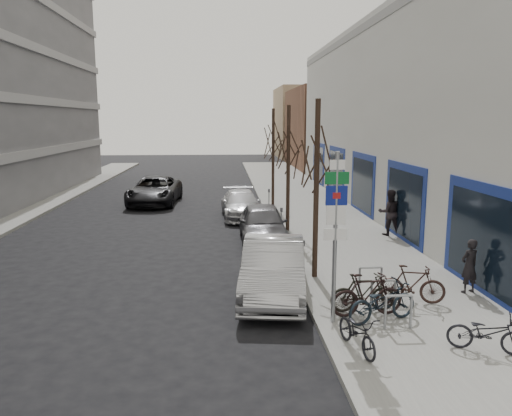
{
  "coord_description": "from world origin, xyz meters",
  "views": [
    {
      "loc": [
        -0.16,
        -11.07,
        4.9
      ],
      "look_at": [
        0.91,
        5.22,
        2.0
      ],
      "focal_mm": 35.0,
      "sensor_mm": 36.0,
      "label": 1
    }
  ],
  "objects": [
    {
      "name": "brick_building_far",
      "position": [
        13.0,
        40.0,
        4.0
      ],
      "size": [
        12.0,
        14.0,
        8.0
      ],
      "primitive_type": "cube",
      "color": "brown",
      "rests_on": "ground"
    },
    {
      "name": "parked_car_mid",
      "position": [
        1.4,
        8.49,
        0.77
      ],
      "size": [
        1.84,
        4.54,
        1.54
      ],
      "primitive_type": "imported",
      "rotation": [
        0.0,
        0.0,
        -0.0
      ],
      "color": "#4B4A4F",
      "rests_on": "ground"
    },
    {
      "name": "tree_near",
      "position": [
        2.6,
        3.5,
        4.1
      ],
      "size": [
        1.8,
        1.8,
        5.5
      ],
      "color": "black",
      "rests_on": "ground"
    },
    {
      "name": "meter_back",
      "position": [
        2.15,
        14.0,
        0.92
      ],
      "size": [
        0.1,
        0.08,
        1.27
      ],
      "color": "gray",
      "rests_on": "sidewalk_east"
    },
    {
      "name": "tree_mid",
      "position": [
        2.6,
        10.0,
        4.1
      ],
      "size": [
        1.8,
        1.8,
        5.5
      ],
      "color": "black",
      "rests_on": "ground"
    },
    {
      "name": "sidewalk_east",
      "position": [
        4.5,
        10.0,
        0.07
      ],
      "size": [
        5.0,
        70.0,
        0.15
      ],
      "primitive_type": "cube",
      "color": "slate",
      "rests_on": "ground"
    },
    {
      "name": "lane_car",
      "position": [
        -4.21,
        18.29,
        0.8
      ],
      "size": [
        2.92,
        5.86,
        1.59
      ],
      "primitive_type": "imported",
      "rotation": [
        0.0,
        0.0,
        -0.05
      ],
      "color": "black",
      "rests_on": "ground"
    },
    {
      "name": "tan_building_far",
      "position": [
        13.5,
        55.0,
        4.5
      ],
      "size": [
        13.0,
        12.0,
        9.0
      ],
      "primitive_type": "cube",
      "color": "#937A5B",
      "rests_on": "ground"
    },
    {
      "name": "bike_mid_inner",
      "position": [
        3.28,
        0.59,
        0.66
      ],
      "size": [
        1.68,
        0.53,
        1.01
      ],
      "primitive_type": "imported",
      "rotation": [
        0.0,
        0.0,
        1.59
      ],
      "color": "black",
      "rests_on": "sidewalk_east"
    },
    {
      "name": "highway_sign_pole",
      "position": [
        2.4,
        -0.01,
        2.46
      ],
      "size": [
        0.55,
        0.1,
        4.2
      ],
      "color": "gray",
      "rests_on": "ground"
    },
    {
      "name": "pedestrian_near",
      "position": [
        6.6,
        1.78,
        0.91
      ],
      "size": [
        0.65,
        0.53,
        1.53
      ],
      "primitive_type": "imported",
      "rotation": [
        0.0,
        0.0,
        3.48
      ],
      "color": "black",
      "rests_on": "sidewalk_east"
    },
    {
      "name": "meter_mid",
      "position": [
        2.15,
        8.5,
        0.92
      ],
      "size": [
        0.1,
        0.08,
        1.27
      ],
      "color": "gray",
      "rests_on": "sidewalk_east"
    },
    {
      "name": "bike_far_inner",
      "position": [
        4.74,
        1.11,
        0.67
      ],
      "size": [
        1.78,
        0.91,
        1.04
      ],
      "primitive_type": "imported",
      "rotation": [
        0.0,
        0.0,
        1.32
      ],
      "color": "black",
      "rests_on": "sidewalk_east"
    },
    {
      "name": "parked_car_back",
      "position": [
        0.72,
        13.78,
        0.67
      ],
      "size": [
        2.12,
        4.74,
        1.35
      ],
      "primitive_type": "imported",
      "rotation": [
        0.0,
        0.0,
        0.05
      ],
      "color": "#A8A9AD",
      "rests_on": "ground"
    },
    {
      "name": "bike_rack",
      "position": [
        3.8,
        0.6,
        0.66
      ],
      "size": [
        0.66,
        2.26,
        0.83
      ],
      "color": "gray",
      "rests_on": "sidewalk_east"
    },
    {
      "name": "bike_far_curb",
      "position": [
        5.24,
        -1.73,
        0.63
      ],
      "size": [
        1.63,
        1.06,
        0.96
      ],
      "primitive_type": "imported",
      "rotation": [
        0.0,
        0.0,
        1.17
      ],
      "color": "black",
      "rests_on": "sidewalk_east"
    },
    {
      "name": "bike_near_right",
      "position": [
        3.31,
        0.31,
        0.7
      ],
      "size": [
        1.87,
        0.73,
        1.11
      ],
      "primitive_type": "imported",
      "rotation": [
        0.0,
        0.0,
        1.67
      ],
      "color": "black",
      "rests_on": "sidewalk_east"
    },
    {
      "name": "bike_near_left",
      "position": [
        2.58,
        -1.5,
        0.62
      ],
      "size": [
        0.81,
        1.61,
        0.94
      ],
      "primitive_type": "imported",
      "rotation": [
        0.0,
        0.0,
        0.23
      ],
      "color": "black",
      "rests_on": "sidewalk_east"
    },
    {
      "name": "parked_car_front",
      "position": [
        1.2,
        2.31,
        0.8
      ],
      "size": [
        2.25,
        4.99,
        1.59
      ],
      "primitive_type": "imported",
      "rotation": [
        0.0,
        0.0,
        -0.12
      ],
      "color": "#A3A4A8",
      "rests_on": "ground"
    },
    {
      "name": "meter_front",
      "position": [
        2.15,
        3.0,
        0.92
      ],
      "size": [
        0.1,
        0.08,
        1.27
      ],
      "color": "gray",
      "rests_on": "sidewalk_east"
    },
    {
      "name": "ground",
      "position": [
        0.0,
        0.0,
        0.0
      ],
      "size": [
        120.0,
        120.0,
        0.0
      ],
      "primitive_type": "plane",
      "color": "black",
      "rests_on": "ground"
    },
    {
      "name": "bike_mid_curb",
      "position": [
        3.56,
        -0.06,
        0.72
      ],
      "size": [
        1.94,
        1.14,
        1.14
      ],
      "primitive_type": "imported",
      "rotation": [
        0.0,
        0.0,
        1.9
      ],
      "color": "black",
      "rests_on": "sidewalk_east"
    },
    {
      "name": "tree_far",
      "position": [
        2.6,
        16.5,
        4.1
      ],
      "size": [
        1.8,
        1.8,
        5.5
      ],
      "color": "black",
      "rests_on": "ground"
    },
    {
      "name": "pedestrian_far",
      "position": [
        6.7,
        8.84,
        1.12
      ],
      "size": [
        0.74,
        0.52,
        1.94
      ],
      "primitive_type": "imported",
      "rotation": [
        0.0,
        0.0,
        3.09
      ],
      "color": "black",
      "rests_on": "sidewalk_east"
    }
  ]
}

